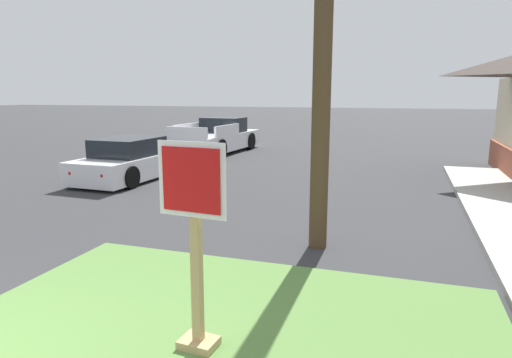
{
  "coord_description": "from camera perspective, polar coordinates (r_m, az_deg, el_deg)",
  "views": [
    {
      "loc": [
        3.94,
        -2.18,
        2.54
      ],
      "look_at": [
        1.89,
        4.03,
        1.29
      ],
      "focal_mm": 31.45,
      "sensor_mm": 36.0,
      "label": 1
    }
  ],
  "objects": [
    {
      "name": "pickup_truck_white",
      "position": [
        19.73,
        -4.94,
        5.2
      ],
      "size": [
        2.35,
        5.27,
        1.48
      ],
      "color": "silver",
      "rests_on": "ground"
    },
    {
      "name": "stop_sign",
      "position": [
        4.32,
        -7.71,
        -9.37
      ],
      "size": [
        0.7,
        0.31,
        2.04
      ],
      "color": "tan",
      "rests_on": "grass_corner_patch"
    },
    {
      "name": "parked_sedan_white",
      "position": [
        13.97,
        -15.46,
        2.22
      ],
      "size": [
        1.94,
        4.23,
        1.25
      ],
      "color": "silver",
      "rests_on": "ground"
    },
    {
      "name": "grass_corner_patch",
      "position": [
        4.66,
        -6.68,
        -21.62
      ],
      "size": [
        5.87,
        4.92,
        0.08
      ],
      "primitive_type": "cube",
      "color": "#567F3D",
      "rests_on": "ground"
    },
    {
      "name": "manhole_cover",
      "position": [
        7.63,
        -18.47,
        -9.1
      ],
      "size": [
        0.7,
        0.7,
        0.02
      ],
      "primitive_type": "cylinder",
      "color": "black",
      "rests_on": "ground"
    }
  ]
}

